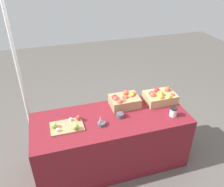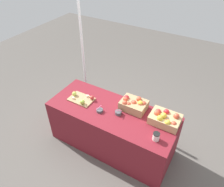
% 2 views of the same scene
% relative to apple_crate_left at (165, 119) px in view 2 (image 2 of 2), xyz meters
% --- Properties ---
extents(ground_plane, '(10.00, 10.00, 0.00)m').
position_rel_apple_crate_left_xyz_m(ground_plane, '(-0.73, -0.15, -0.82)').
color(ground_plane, '#56514C').
extents(table, '(1.90, 0.76, 0.74)m').
position_rel_apple_crate_left_xyz_m(table, '(-0.73, -0.15, -0.45)').
color(table, maroon).
rests_on(table, ground_plane).
extents(apple_crate_left, '(0.40, 0.29, 0.18)m').
position_rel_apple_crate_left_xyz_m(apple_crate_left, '(0.00, 0.00, 0.00)').
color(apple_crate_left, tan).
rests_on(apple_crate_left, table).
extents(apple_crate_middle, '(0.37, 0.28, 0.18)m').
position_rel_apple_crate_left_xyz_m(apple_crate_middle, '(-0.49, 0.05, 0.00)').
color(apple_crate_middle, tan).
rests_on(apple_crate_middle, table).
extents(cutting_board_front, '(0.37, 0.25, 0.09)m').
position_rel_apple_crate_left_xyz_m(cutting_board_front, '(-1.25, -0.18, -0.05)').
color(cutting_board_front, tan).
rests_on(cutting_board_front, table).
extents(sample_bowl_near, '(0.10, 0.10, 0.09)m').
position_rel_apple_crate_left_xyz_m(sample_bowl_near, '(-0.88, -0.25, -0.05)').
color(sample_bowl_near, '#4C4C51').
rests_on(sample_bowl_near, table).
extents(sample_bowl_mid, '(0.10, 0.10, 0.11)m').
position_rel_apple_crate_left_xyz_m(sample_bowl_mid, '(-0.62, -0.17, -0.05)').
color(sample_bowl_mid, '#4C4C51').
rests_on(sample_bowl_mid, table).
extents(coffee_cup, '(0.09, 0.09, 0.11)m').
position_rel_apple_crate_left_xyz_m(coffee_cup, '(0.01, -0.33, -0.02)').
color(coffee_cup, silver).
rests_on(coffee_cup, table).
extents(tent_pole, '(0.04, 0.04, 2.02)m').
position_rel_apple_crate_left_xyz_m(tent_pole, '(-1.73, 0.55, 0.20)').
color(tent_pole, white).
rests_on(tent_pole, ground_plane).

